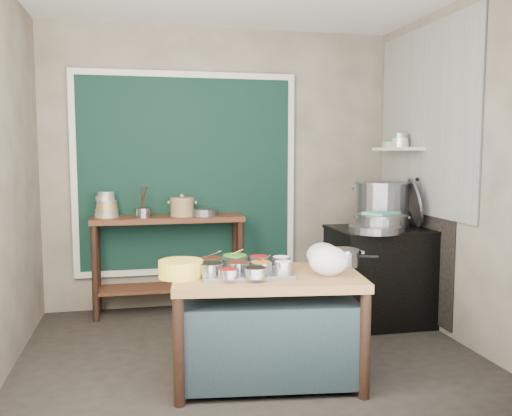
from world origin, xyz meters
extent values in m
cube|color=#29231F|center=(0.00, 0.00, -0.01)|extent=(3.50, 3.00, 0.02)
cube|color=gray|center=(0.00, 1.51, 1.40)|extent=(3.50, 0.02, 2.80)
cube|color=gray|center=(1.76, 0.00, 1.40)|extent=(0.02, 3.00, 2.80)
cube|color=black|center=(-0.35, 1.47, 1.35)|extent=(2.10, 0.02, 1.90)
cube|color=#B2B2AA|center=(1.74, 0.55, 1.85)|extent=(0.02, 1.70, 1.70)
cube|color=black|center=(1.74, 0.65, 0.70)|extent=(0.01, 1.30, 1.30)
cube|color=beige|center=(1.63, 0.85, 1.60)|extent=(0.22, 0.70, 0.03)
cube|color=#905D34|center=(0.02, -0.50, 0.38)|extent=(1.33, 0.87, 0.75)
cube|color=#512817|center=(-0.55, 1.28, 0.47)|extent=(1.45, 0.40, 0.95)
cube|color=black|center=(1.35, 0.55, 0.42)|extent=(0.90, 0.68, 0.85)
cube|color=black|center=(1.35, 0.55, 0.86)|extent=(0.92, 0.69, 0.03)
cube|color=gray|center=(-0.13, -0.47, 0.76)|extent=(0.62, 0.46, 0.03)
cylinder|color=gray|center=(-0.27, -0.66, 0.80)|extent=(0.13, 0.13, 0.06)
cylinder|color=gray|center=(0.00, -0.32, 0.81)|extent=(0.15, 0.15, 0.06)
cylinder|color=gray|center=(-0.33, -0.33, 0.81)|extent=(0.16, 0.16, 0.07)
cylinder|color=gray|center=(-0.03, -0.52, 0.81)|extent=(0.15, 0.15, 0.06)
cylinder|color=gray|center=(0.15, -0.36, 0.81)|extent=(0.13, 0.13, 0.06)
cylinder|color=gray|center=(-0.11, -0.68, 0.81)|extent=(0.15, 0.15, 0.06)
cylinder|color=gray|center=(-0.17, -0.31, 0.81)|extent=(0.19, 0.19, 0.08)
cylinder|color=gray|center=(-0.37, -0.51, 0.81)|extent=(0.17, 0.17, 0.07)
cylinder|color=silver|center=(0.13, -0.50, 0.80)|extent=(0.12, 0.12, 0.06)
cylinder|color=gray|center=(-0.19, -0.51, 0.81)|extent=(0.16, 0.16, 0.07)
cylinder|color=yellow|center=(-0.56, -0.47, 0.81)|extent=(0.35, 0.35, 0.11)
ellipsoid|color=white|center=(0.41, -0.63, 0.85)|extent=(0.28, 0.24, 0.20)
ellipsoid|color=white|center=(0.46, -0.36, 0.84)|extent=(0.27, 0.24, 0.18)
cylinder|color=tan|center=(-1.13, 1.30, 0.97)|extent=(0.22, 0.22, 0.04)
cylinder|color=gray|center=(-1.13, 1.30, 1.01)|extent=(0.21, 0.21, 0.04)
cylinder|color=gold|center=(-1.13, 1.30, 1.05)|extent=(0.19, 0.19, 0.04)
cylinder|color=gray|center=(-1.13, 1.30, 1.10)|extent=(0.18, 0.18, 0.04)
cylinder|color=tan|center=(-1.13, 1.30, 1.14)|extent=(0.18, 0.18, 0.04)
cylinder|color=gray|center=(-1.13, 1.30, 1.18)|extent=(0.16, 0.16, 0.04)
cylinder|color=gray|center=(-0.79, 1.22, 1.00)|extent=(0.16, 0.16, 0.09)
cylinder|color=gray|center=(-0.21, 1.26, 0.98)|extent=(0.35, 0.35, 0.07)
cylinder|color=gray|center=(1.66, 0.55, 1.11)|extent=(0.23, 0.48, 0.45)
cube|color=#519083|center=(1.27, 0.41, 1.03)|extent=(0.35, 0.33, 0.02)
cylinder|color=gray|center=(1.16, 0.31, 0.91)|extent=(0.53, 0.53, 0.06)
cylinder|color=silver|center=(1.63, 0.81, 1.64)|extent=(0.16, 0.16, 0.04)
cylinder|color=silver|center=(1.63, 0.81, 1.68)|extent=(0.15, 0.15, 0.04)
cylinder|color=gray|center=(1.63, 0.81, 1.72)|extent=(0.14, 0.14, 0.04)
cylinder|color=gray|center=(1.63, 1.01, 1.64)|extent=(0.20, 0.20, 0.06)
camera|label=1|loc=(-0.81, -3.99, 1.57)|focal=38.00mm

